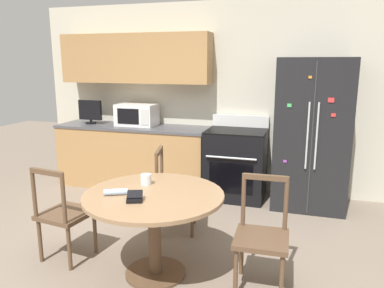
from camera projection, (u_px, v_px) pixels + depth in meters
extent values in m
plane|color=gray|center=(137.00, 283.00, 3.10)|extent=(14.00, 14.00, 0.00)
cube|color=beige|center=(214.00, 98.00, 5.29)|extent=(5.20, 0.10, 2.60)
cube|color=#AD7F4C|center=(135.00, 59.00, 5.28)|extent=(2.19, 0.34, 0.68)
cube|color=#AD7F4C|center=(134.00, 157.00, 5.46)|extent=(2.19, 0.62, 0.86)
cube|color=#4C4C51|center=(133.00, 127.00, 5.36)|extent=(2.22, 0.64, 0.03)
cube|color=black|center=(312.00, 134.00, 4.60)|extent=(0.87, 0.70, 1.85)
cube|color=#333333|center=(312.00, 140.00, 4.27)|extent=(0.01, 0.01, 1.77)
cylinder|color=silver|center=(307.00, 136.00, 4.26)|extent=(0.02, 0.02, 0.78)
cylinder|color=silver|center=(317.00, 136.00, 4.23)|extent=(0.02, 0.02, 0.78)
cube|color=red|center=(331.00, 100.00, 4.12)|extent=(0.07, 0.01, 0.05)
cube|color=purple|center=(285.00, 161.00, 4.41)|extent=(0.04, 0.01, 0.03)
cube|color=orange|center=(310.00, 77.00, 4.13)|extent=(0.04, 0.01, 0.03)
cube|color=#3FB259|center=(289.00, 105.00, 4.26)|extent=(0.05, 0.02, 0.04)
cube|color=red|center=(333.00, 115.00, 4.14)|extent=(0.05, 0.01, 0.04)
cube|color=black|center=(236.00, 165.00, 5.00)|extent=(0.77, 0.64, 0.90)
cube|color=black|center=(231.00, 178.00, 4.71)|extent=(0.56, 0.01, 0.40)
cylinder|color=silver|center=(231.00, 158.00, 4.63)|extent=(0.63, 0.02, 0.02)
cube|color=black|center=(237.00, 131.00, 4.90)|extent=(0.77, 0.64, 0.02)
cube|color=white|center=(240.00, 121.00, 5.15)|extent=(0.77, 0.06, 0.16)
cube|color=white|center=(137.00, 115.00, 5.35)|extent=(0.56, 0.35, 0.31)
cube|color=black|center=(128.00, 116.00, 5.20)|extent=(0.32, 0.01, 0.21)
cube|color=silver|center=(145.00, 117.00, 5.13)|extent=(0.11, 0.01, 0.22)
cylinder|color=black|center=(91.00, 123.00, 5.53)|extent=(0.16, 0.16, 0.02)
cylinder|color=black|center=(91.00, 121.00, 5.52)|extent=(0.03, 0.03, 0.04)
cube|color=black|center=(90.00, 110.00, 5.49)|extent=(0.36, 0.05, 0.29)
cylinder|color=#997551|center=(154.00, 195.00, 3.08)|extent=(1.17, 1.17, 0.03)
cylinder|color=brown|center=(155.00, 235.00, 3.16)|extent=(0.11, 0.11, 0.68)
cylinder|color=brown|center=(156.00, 272.00, 3.24)|extent=(0.52, 0.52, 0.03)
cube|color=brown|center=(66.00, 214.00, 3.43)|extent=(0.47, 0.47, 0.04)
cylinder|color=brown|center=(67.00, 226.00, 3.70)|extent=(0.04, 0.04, 0.41)
cylinder|color=brown|center=(95.00, 233.00, 3.56)|extent=(0.04, 0.04, 0.41)
cylinder|color=brown|center=(40.00, 241.00, 3.40)|extent=(0.04, 0.04, 0.41)
cylinder|color=brown|center=(69.00, 248.00, 3.26)|extent=(0.04, 0.04, 0.41)
cylinder|color=brown|center=(34.00, 192.00, 3.28)|extent=(0.04, 0.04, 0.45)
cylinder|color=brown|center=(64.00, 198.00, 3.14)|extent=(0.04, 0.04, 0.45)
cube|color=brown|center=(47.00, 172.00, 3.17)|extent=(0.35, 0.08, 0.04)
cube|color=brown|center=(177.00, 192.00, 4.00)|extent=(0.50, 0.50, 0.04)
cylinder|color=brown|center=(194.00, 206.00, 4.20)|extent=(0.04, 0.04, 0.41)
cylinder|color=brown|center=(192.00, 219.00, 3.87)|extent=(0.04, 0.04, 0.41)
cylinder|color=brown|center=(164.00, 206.00, 4.23)|extent=(0.04, 0.04, 0.41)
cylinder|color=brown|center=(159.00, 218.00, 3.89)|extent=(0.04, 0.04, 0.41)
cylinder|color=brown|center=(162.00, 166.00, 4.13)|extent=(0.04, 0.04, 0.45)
cylinder|color=brown|center=(157.00, 175.00, 3.79)|extent=(0.04, 0.04, 0.45)
cube|color=brown|center=(159.00, 151.00, 3.91)|extent=(0.11, 0.34, 0.04)
cube|color=brown|center=(261.00, 239.00, 2.94)|extent=(0.43, 0.43, 0.04)
cylinder|color=brown|center=(282.00, 280.00, 2.79)|extent=(0.04, 0.04, 0.41)
cylinder|color=brown|center=(236.00, 273.00, 2.87)|extent=(0.04, 0.04, 0.41)
cylinder|color=brown|center=(283.00, 257.00, 3.11)|extent=(0.04, 0.04, 0.41)
cylinder|color=brown|center=(242.00, 252.00, 3.20)|extent=(0.04, 0.04, 0.41)
cylinder|color=brown|center=(286.00, 203.00, 3.03)|extent=(0.04, 0.04, 0.45)
cylinder|color=brown|center=(243.00, 199.00, 3.11)|extent=(0.04, 0.04, 0.45)
cube|color=brown|center=(266.00, 177.00, 3.03)|extent=(0.35, 0.05, 0.04)
cylinder|color=silver|center=(146.00, 179.00, 3.30)|extent=(0.09, 0.09, 0.09)
cylinder|color=beige|center=(146.00, 182.00, 3.30)|extent=(0.08, 0.08, 0.05)
cylinder|color=#A3BCDB|center=(116.00, 192.00, 3.04)|extent=(0.20, 0.13, 0.05)
cube|color=black|center=(134.00, 200.00, 2.90)|extent=(0.15, 0.13, 0.03)
cube|color=black|center=(135.00, 195.00, 2.92)|extent=(0.15, 0.14, 0.06)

